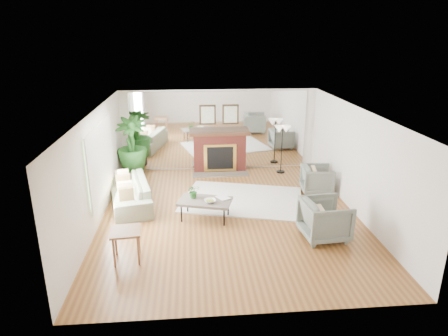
{
  "coord_description": "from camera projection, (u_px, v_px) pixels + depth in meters",
  "views": [
    {
      "loc": [
        -0.87,
        -8.55,
        4.14
      ],
      "look_at": [
        -0.09,
        0.6,
        1.0
      ],
      "focal_mm": 32.0,
      "sensor_mm": 36.0,
      "label": 1
    }
  ],
  "objects": [
    {
      "name": "mirror_panel",
      "position": [
        219.0,
        130.0,
        12.34
      ],
      "size": [
        5.4,
        0.04,
        2.4
      ],
      "primitive_type": "cube",
      "color": "silver",
      "rests_on": "wall_back"
    },
    {
      "name": "side_table",
      "position": [
        126.0,
        235.0,
        7.49
      ],
      "size": [
        0.6,
        0.6,
        0.63
      ],
      "rotation": [
        0.0,
        0.0,
        0.1
      ],
      "color": "#97623C",
      "rests_on": "ground"
    },
    {
      "name": "fireplace",
      "position": [
        220.0,
        151.0,
        12.33
      ],
      "size": [
        1.85,
        0.83,
        2.05
      ],
      "color": "maroon",
      "rests_on": "ground"
    },
    {
      "name": "wall_right",
      "position": [
        358.0,
        162.0,
        9.31
      ],
      "size": [
        0.02,
        7.0,
        2.5
      ],
      "primitive_type": "cube",
      "color": "silver",
      "rests_on": "ground"
    },
    {
      "name": "coffee_table",
      "position": [
        205.0,
        202.0,
        9.17
      ],
      "size": [
        1.34,
        1.0,
        0.48
      ],
      "rotation": [
        0.0,
        0.0,
        -0.28
      ],
      "color": "#5A5147",
      "rests_on": "ground"
    },
    {
      "name": "potted_ficus",
      "position": [
        132.0,
        146.0,
        11.58
      ],
      "size": [
        0.92,
        0.92,
        1.86
      ],
      "color": "black",
      "rests_on": "ground"
    },
    {
      "name": "book",
      "position": [
        219.0,
        199.0,
        9.2
      ],
      "size": [
        0.36,
        0.4,
        0.02
      ],
      "primitive_type": "imported",
      "rotation": [
        0.0,
        0.0,
        0.51
      ],
      "color": "#97623C",
      "rests_on": "coffee_table"
    },
    {
      "name": "sofa",
      "position": [
        130.0,
        192.0,
        9.99
      ],
      "size": [
        1.36,
        2.38,
        0.65
      ],
      "primitive_type": "imported",
      "rotation": [
        0.0,
        0.0,
        -1.34
      ],
      "color": "slate",
      "rests_on": "ground"
    },
    {
      "name": "area_rug",
      "position": [
        242.0,
        199.0,
        10.37
      ],
      "size": [
        3.45,
        2.84,
        0.03
      ],
      "primitive_type": "cube",
      "rotation": [
        0.0,
        0.0,
        -0.26
      ],
      "color": "white",
      "rests_on": "ground"
    },
    {
      "name": "armchair_back",
      "position": [
        317.0,
        179.0,
        10.76
      ],
      "size": [
        0.89,
        0.87,
        0.74
      ],
      "primitive_type": "imported",
      "rotation": [
        0.0,
        0.0,
        1.47
      ],
      "color": "slate",
      "rests_on": "ground"
    },
    {
      "name": "ground",
      "position": [
        230.0,
        216.0,
        9.47
      ],
      "size": [
        7.0,
        7.0,
        0.0
      ],
      "primitive_type": "plane",
      "color": "brown",
      "rests_on": "ground"
    },
    {
      "name": "floor_lamp",
      "position": [
        282.0,
        133.0,
        12.0
      ],
      "size": [
        0.48,
        0.27,
        1.48
      ],
      "color": "black",
      "rests_on": "ground"
    },
    {
      "name": "fruit_bowl",
      "position": [
        210.0,
        201.0,
        9.03
      ],
      "size": [
        0.3,
        0.3,
        0.07
      ],
      "primitive_type": "imported",
      "rotation": [
        0.0,
        0.0,
        0.13
      ],
      "color": "#97623C",
      "rests_on": "coffee_table"
    },
    {
      "name": "wall_left",
      "position": [
        96.0,
        170.0,
        8.83
      ],
      "size": [
        0.02,
        7.0,
        2.5
      ],
      "primitive_type": "cube",
      "color": "silver",
      "rests_on": "ground"
    },
    {
      "name": "window_panel",
      "position": [
        101.0,
        160.0,
        9.18
      ],
      "size": [
        0.04,
        2.4,
        1.5
      ],
      "primitive_type": "cube",
      "color": "#B2E09E",
      "rests_on": "wall_left"
    },
    {
      "name": "armchair_front",
      "position": [
        325.0,
        219.0,
        8.34
      ],
      "size": [
        1.01,
        0.99,
        0.85
      ],
      "primitive_type": "imported",
      "rotation": [
        0.0,
        0.0,
        1.66
      ],
      "color": "slate",
      "rests_on": "ground"
    },
    {
      "name": "tabletop_plant",
      "position": [
        193.0,
        191.0,
        9.25
      ],
      "size": [
        0.35,
        0.32,
        0.32
      ],
      "primitive_type": "imported",
      "rotation": [
        0.0,
        0.0,
        0.27
      ],
      "color": "#2A6826",
      "rests_on": "coffee_table"
    },
    {
      "name": "wall_back",
      "position": [
        219.0,
        130.0,
        12.36
      ],
      "size": [
        6.0,
        0.02,
        2.5
      ],
      "primitive_type": "cube",
      "color": "silver",
      "rests_on": "ground"
    }
  ]
}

